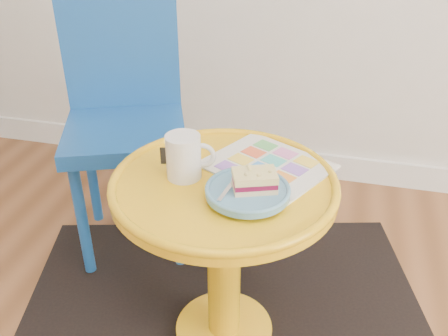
% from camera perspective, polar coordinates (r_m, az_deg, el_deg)
% --- Properties ---
extents(room_walls, '(4.00, 4.00, 4.00)m').
position_cam_1_polar(room_walls, '(1.81, -18.69, -12.11)').
color(room_walls, silver).
rests_on(room_walls, ground).
extents(rug, '(1.54, 1.40, 0.01)m').
position_cam_1_polar(rug, '(1.64, 0.00, -18.09)').
color(rug, black).
rests_on(rug, ground).
extents(side_table, '(0.59, 0.59, 0.56)m').
position_cam_1_polar(side_table, '(1.37, -0.00, -7.09)').
color(side_table, gold).
rests_on(side_table, ground).
extents(chair, '(0.53, 0.53, 0.92)m').
position_cam_1_polar(chair, '(1.80, -11.30, 6.73)').
color(chair, '#174D98').
rests_on(chair, ground).
extents(newspaper, '(0.39, 0.37, 0.01)m').
position_cam_1_polar(newspaper, '(1.35, 4.98, 0.32)').
color(newspaper, silver).
rests_on(newspaper, side_table).
extents(mug, '(0.13, 0.09, 0.12)m').
position_cam_1_polar(mug, '(1.28, -4.54, 1.45)').
color(mug, silver).
rests_on(mug, side_table).
extents(plate, '(0.21, 0.21, 0.02)m').
position_cam_1_polar(plate, '(1.21, 2.72, -2.73)').
color(plate, '#538DB1').
rests_on(plate, newspaper).
extents(cake_slice, '(0.12, 0.10, 0.05)m').
position_cam_1_polar(cake_slice, '(1.19, 3.52, -1.43)').
color(cake_slice, '#D3BC8C').
rests_on(cake_slice, plate).
extents(fork, '(0.04, 0.14, 0.00)m').
position_cam_1_polar(fork, '(1.21, 0.85, -1.92)').
color(fork, silver).
rests_on(fork, plate).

